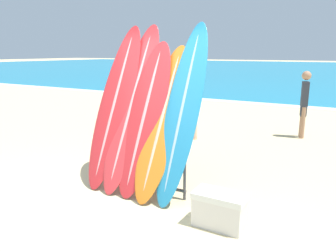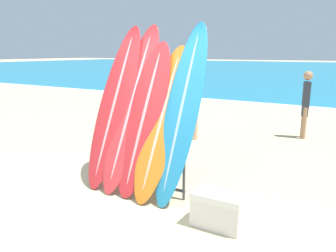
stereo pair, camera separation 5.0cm
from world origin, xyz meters
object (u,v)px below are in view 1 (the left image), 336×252
object	(u,v)px
surfboard_slot_3	(163,120)
cooler_box	(219,209)
person_near_water	(192,102)
surfboard_slot_2	(145,116)
surfboard_slot_1	(132,105)
person_mid_beach	(304,102)
surfboard_slot_0	(115,104)
surfboard_rack	(141,162)
surfboard_slot_4	(183,110)

from	to	relation	value
surfboard_slot_3	cooler_box	bearing A→B (deg)	-26.88
person_near_water	surfboard_slot_2	bearing A→B (deg)	-115.09
surfboard_slot_1	person_mid_beach	world-z (taller)	surfboard_slot_1
surfboard_slot_0	surfboard_slot_2	xyz separation A→B (m)	(0.58, -0.06, -0.13)
surfboard_slot_0	person_mid_beach	distance (m)	4.71
surfboard_rack	surfboard_slot_0	xyz separation A→B (m)	(-0.58, 0.19, 0.77)
surfboard_slot_1	person_near_water	distance (m)	2.72
surfboard_slot_0	person_mid_beach	bearing A→B (deg)	62.43
surfboard_slot_4	surfboard_slot_1	bearing A→B (deg)	177.84
cooler_box	surfboard_slot_1	bearing A→B (deg)	159.14
surfboard_slot_0	person_mid_beach	xyz separation A→B (m)	(2.17, 4.16, -0.35)
surfboard_rack	person_near_water	bearing A→B (deg)	101.30
surfboard_slot_0	surfboard_slot_3	size ratio (longest dim) A/B	1.15
surfboard_slot_2	person_mid_beach	distance (m)	4.52
surfboard_slot_1	cooler_box	size ratio (longest dim) A/B	4.04
surfboard_slot_3	surfboard_slot_2	bearing A→B (deg)	-179.65
surfboard_slot_2	surfboard_slot_3	xyz separation A→B (m)	(0.29, 0.00, -0.03)
surfboard_slot_2	person_near_water	bearing A→B (deg)	101.91
surfboard_slot_0	surfboard_slot_4	size ratio (longest dim) A/B	1.00
surfboard_slot_1	person_mid_beach	distance (m)	4.56
person_mid_beach	cooler_box	world-z (taller)	person_mid_beach
person_mid_beach	surfboard_slot_4	bearing A→B (deg)	-27.69
surfboard_slot_4	cooler_box	bearing A→B (deg)	-37.07
surfboard_slot_3	person_mid_beach	world-z (taller)	surfboard_slot_3
surfboard_slot_2	cooler_box	xyz separation A→B (m)	(1.37, -0.54, -0.86)
surfboard_slot_4	person_near_water	distance (m)	2.97
cooler_box	surfboard_slot_0	bearing A→B (deg)	162.75
surfboard_slot_0	person_near_water	world-z (taller)	surfboard_slot_0
surfboard_slot_3	surfboard_slot_4	world-z (taller)	surfboard_slot_4
surfboard_slot_4	cooler_box	world-z (taller)	surfboard_slot_4
surfboard_slot_1	surfboard_slot_3	xyz separation A→B (m)	(0.57, -0.08, -0.16)
surfboard_slot_4	surfboard_rack	bearing A→B (deg)	-163.17
surfboard_slot_4	cooler_box	distance (m)	1.40
surfboard_slot_3	person_mid_beach	distance (m)	4.42
person_near_water	surfboard_rack	bearing A→B (deg)	-115.70
surfboard_rack	person_mid_beach	bearing A→B (deg)	69.84
surfboard_slot_1	person_near_water	world-z (taller)	surfboard_slot_1
surfboard_rack	surfboard_slot_4	distance (m)	0.99
surfboard_slot_2	surfboard_slot_3	distance (m)	0.29
surfboard_slot_1	person_near_water	xyz separation A→B (m)	(-0.30, 2.68, -0.32)
surfboard_slot_0	surfboard_slot_1	size ratio (longest dim) A/B	0.99
person_near_water	person_mid_beach	world-z (taller)	person_near_water
surfboard_slot_4	person_near_water	xyz separation A→B (m)	(-1.16, 2.72, -0.32)
person_near_water	cooler_box	xyz separation A→B (m)	(1.95, -3.31, -0.67)
surfboard_slot_1	surfboard_slot_2	bearing A→B (deg)	-16.74
person_near_water	surfboard_slot_3	bearing A→B (deg)	-109.46
surfboard_slot_0	person_near_water	distance (m)	2.72
surfboard_rack	surfboard_slot_4	bearing A→B (deg)	16.83
person_near_water	person_mid_beach	bearing A→B (deg)	-3.18
surfboard_slot_2	person_mid_beach	size ratio (longest dim) A/B	1.38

